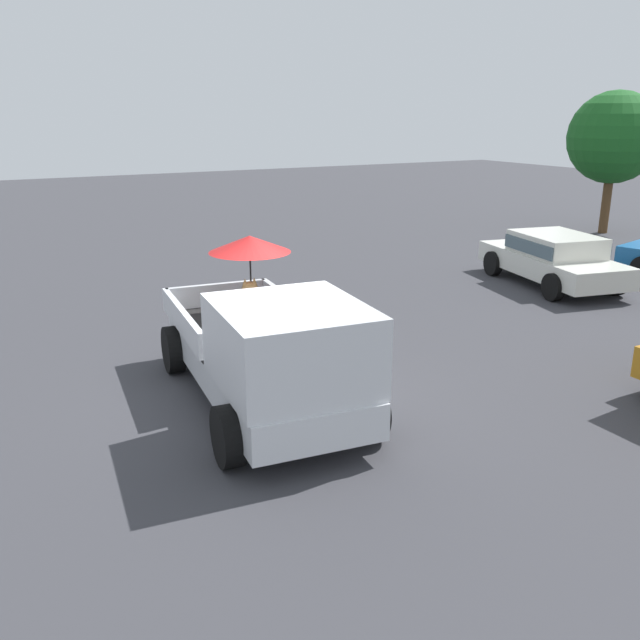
# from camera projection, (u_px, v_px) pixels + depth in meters

# --- Properties ---
(ground_plane) EXTENTS (80.00, 80.00, 0.00)m
(ground_plane) POSITION_uv_depth(u_px,v_px,m) (261.00, 400.00, 10.45)
(ground_plane) COLOR #38383D
(pickup_truck_main) EXTENTS (5.22, 2.67, 2.29)m
(pickup_truck_main) POSITION_uv_depth(u_px,v_px,m) (269.00, 348.00, 9.83)
(pickup_truck_main) COLOR black
(pickup_truck_main) RESTS_ON ground
(parked_sedan_far) EXTENTS (4.57, 2.63, 1.33)m
(parked_sedan_far) POSITION_uv_depth(u_px,v_px,m) (554.00, 257.00, 17.17)
(parked_sedan_far) COLOR black
(parked_sedan_far) RESTS_ON ground
(tree_by_lot) EXTENTS (3.23, 3.23, 5.01)m
(tree_by_lot) POSITION_uv_depth(u_px,v_px,m) (614.00, 138.00, 23.87)
(tree_by_lot) COLOR brown
(tree_by_lot) RESTS_ON ground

